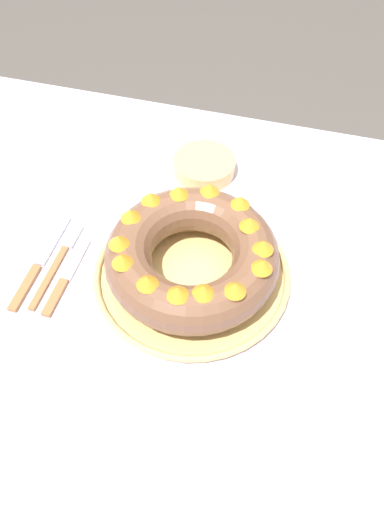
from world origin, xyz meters
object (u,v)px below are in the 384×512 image
object	(u,v)px
serving_knife	(37,268)
cake_knife	(64,281)
serving_dish	(192,273)
side_bowl	(204,166)
napkin	(357,320)
bundt_cake	(192,255)
fork	(59,259)

from	to	relation	value
serving_knife	cake_knife	xyz separation A→B (m)	(0.06, -0.01, 0.00)
serving_dish	serving_knife	distance (m)	0.28
cake_knife	side_bowl	world-z (taller)	side_bowl
napkin	serving_dish	bearing A→B (deg)	177.06
bundt_cake	cake_knife	bearing A→B (deg)	-161.23
serving_dish	cake_knife	xyz separation A→B (m)	(-0.21, -0.07, -0.01)
fork	serving_knife	size ratio (longest dim) A/B	0.90
serving_dish	serving_knife	xyz separation A→B (m)	(-0.27, -0.06, -0.01)
serving_knife	side_bowl	xyz separation A→B (m)	(0.22, 0.32, 0.01)
bundt_cake	cake_knife	xyz separation A→B (m)	(-0.21, -0.07, -0.06)
bundt_cake	napkin	xyz separation A→B (m)	(0.29, -0.01, -0.06)
fork	napkin	bearing A→B (deg)	3.14
serving_dish	cake_knife	distance (m)	0.22
bundt_cake	side_bowl	distance (m)	0.27
serving_dish	cake_knife	bearing A→B (deg)	-161.22
serving_dish	serving_knife	world-z (taller)	serving_dish
cake_knife	napkin	bearing A→B (deg)	10.49
fork	cake_knife	world-z (taller)	cake_knife
serving_dish	napkin	xyz separation A→B (m)	(0.29, -0.01, -0.01)
serving_knife	napkin	world-z (taller)	serving_knife
bundt_cake	napkin	bearing A→B (deg)	-2.92
fork	napkin	size ratio (longest dim) A/B	1.57
napkin	fork	bearing A→B (deg)	-178.51
bundt_cake	fork	size ratio (longest dim) A/B	1.51
serving_dish	fork	xyz separation A→B (m)	(-0.24, -0.03, -0.01)
bundt_cake	serving_knife	size ratio (longest dim) A/B	1.36
serving_dish	serving_knife	size ratio (longest dim) A/B	1.60
napkin	side_bowl	bearing A→B (deg)	139.92
cake_knife	side_bowl	distance (m)	0.38
side_bowl	napkin	distance (m)	0.44
serving_dish	side_bowl	xyz separation A→B (m)	(-0.05, 0.27, 0.01)
serving_dish	napkin	world-z (taller)	serving_dish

